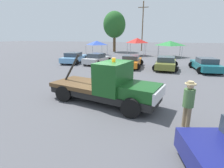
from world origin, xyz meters
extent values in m
plane|color=#545459|center=(0.00, 0.00, 0.00)|extent=(160.00, 160.00, 0.00)
cube|color=black|center=(0.00, 0.00, 0.53)|extent=(6.14, 3.13, 0.35)
cube|color=#19511E|center=(2.06, -0.49, 0.98)|extent=(2.00, 2.04, 0.55)
cube|color=silver|center=(2.91, -0.69, 0.95)|extent=(0.54, 1.79, 0.50)
cube|color=#19511E|center=(0.63, -0.15, 1.46)|extent=(1.73, 2.26, 1.52)
cube|color=brown|center=(-1.43, 0.34, 0.81)|extent=(3.33, 2.64, 0.22)
cylinder|color=black|center=(-2.04, 0.49, 1.70)|extent=(1.18, 0.39, 1.63)
cylinder|color=orange|center=(0.63, -0.15, 2.32)|extent=(0.18, 0.18, 0.20)
cylinder|color=black|center=(2.20, 0.46, 0.44)|extent=(0.88, 0.26, 0.88)
cylinder|color=black|center=(1.76, -1.40, 0.44)|extent=(0.88, 0.26, 0.88)
cylinder|color=black|center=(-1.64, 1.37, 0.44)|extent=(0.88, 0.26, 0.88)
cylinder|color=black|center=(-2.08, -0.48, 0.44)|extent=(0.88, 0.26, 0.88)
cylinder|color=black|center=(4.24, -3.16, 0.34)|extent=(0.68, 0.22, 0.68)
cylinder|color=#847051|center=(4.03, -1.75, 0.44)|extent=(0.16, 0.16, 0.88)
cylinder|color=#847051|center=(3.93, -1.55, 0.44)|extent=(0.16, 0.16, 0.88)
cylinder|color=#4C7542|center=(3.98, -1.65, 1.23)|extent=(0.40, 0.40, 0.70)
sphere|color=tan|center=(3.98, -1.65, 1.69)|extent=(0.24, 0.24, 0.24)
torus|color=tan|center=(3.98, -1.65, 1.78)|extent=(0.42, 0.42, 0.06)
cylinder|color=tan|center=(3.98, -1.65, 1.82)|extent=(0.21, 0.21, 0.11)
cube|color=#669ED1|center=(-8.14, 12.09, 0.54)|extent=(2.30, 4.85, 0.60)
cube|color=#333D47|center=(-8.12, 11.86, 1.09)|extent=(1.84, 2.11, 0.50)
cylinder|color=black|center=(-9.18, 13.61, 0.34)|extent=(0.68, 0.22, 0.68)
cylinder|color=black|center=(-7.37, 13.76, 0.34)|extent=(0.68, 0.22, 0.68)
cylinder|color=black|center=(-8.90, 10.42, 0.34)|extent=(0.68, 0.22, 0.68)
cylinder|color=black|center=(-7.10, 10.57, 0.34)|extent=(0.68, 0.22, 0.68)
cube|color=#B7B7BC|center=(-4.85, 11.86, 0.54)|extent=(2.48, 4.45, 0.60)
cube|color=#333D47|center=(-4.89, 11.65, 1.09)|extent=(1.88, 2.00, 0.50)
cylinder|color=black|center=(-5.49, 13.41, 0.34)|extent=(0.68, 0.22, 0.68)
cylinder|color=black|center=(-3.77, 13.14, 0.34)|extent=(0.68, 0.22, 0.68)
cylinder|color=black|center=(-5.94, 10.58, 0.34)|extent=(0.68, 0.22, 0.68)
cylinder|color=black|center=(-4.21, 10.31, 0.34)|extent=(0.68, 0.22, 0.68)
cube|color=orange|center=(-0.43, 10.94, 0.54)|extent=(1.94, 4.61, 0.60)
cube|color=#333D47|center=(-0.43, 10.71, 1.09)|extent=(1.67, 1.95, 0.50)
cylinder|color=black|center=(-1.34, 12.47, 0.34)|extent=(0.68, 0.22, 0.68)
cylinder|color=black|center=(0.41, 12.51, 0.34)|extent=(0.68, 0.22, 0.68)
cylinder|color=black|center=(-1.28, 9.36, 0.34)|extent=(0.68, 0.22, 0.68)
cylinder|color=black|center=(0.48, 9.40, 0.34)|extent=(0.68, 0.22, 0.68)
cube|color=olive|center=(3.28, 10.77, 0.54)|extent=(2.13, 4.72, 0.60)
cube|color=#333D47|center=(3.27, 10.54, 1.09)|extent=(1.75, 2.03, 0.50)
cylinder|color=black|center=(2.49, 12.39, 0.34)|extent=(0.68, 0.22, 0.68)
cylinder|color=black|center=(4.26, 12.29, 0.34)|extent=(0.68, 0.22, 0.68)
cylinder|color=black|center=(2.31, 9.26, 0.34)|extent=(0.68, 0.22, 0.68)
cylinder|color=black|center=(4.08, 9.15, 0.34)|extent=(0.68, 0.22, 0.68)
cube|color=#196670|center=(7.05, 10.80, 0.54)|extent=(2.29, 4.77, 0.60)
cube|color=#333D47|center=(7.07, 10.57, 1.09)|extent=(1.79, 2.09, 0.50)
cylinder|color=black|center=(6.02, 12.27, 0.34)|extent=(0.68, 0.22, 0.68)
cylinder|color=black|center=(7.74, 12.45, 0.34)|extent=(0.68, 0.22, 0.68)
cylinder|color=black|center=(6.36, 9.15, 0.34)|extent=(0.68, 0.22, 0.68)
cylinder|color=black|center=(8.07, 9.34, 0.34)|extent=(0.68, 0.22, 0.68)
cylinder|color=#9E9EA3|center=(-10.01, 19.89, 0.90)|extent=(0.07, 0.07, 1.80)
cylinder|color=#9E9EA3|center=(-7.07, 19.89, 0.90)|extent=(0.07, 0.07, 1.80)
cylinder|color=#9E9EA3|center=(-10.01, 22.83, 0.90)|extent=(0.07, 0.07, 1.80)
cylinder|color=#9E9EA3|center=(-7.07, 22.83, 0.90)|extent=(0.07, 0.07, 1.80)
pyramid|color=#2D4CB7|center=(-8.54, 21.36, 2.15)|extent=(2.94, 2.94, 0.70)
cylinder|color=#9E9EA3|center=(-2.99, 21.20, 1.08)|extent=(0.07, 0.07, 2.15)
cylinder|color=#9E9EA3|center=(-0.14, 21.20, 1.08)|extent=(0.07, 0.07, 2.15)
cylinder|color=#9E9EA3|center=(-2.99, 24.05, 1.08)|extent=(0.07, 0.07, 2.15)
cylinder|color=#9E9EA3|center=(-0.14, 24.05, 1.08)|extent=(0.07, 0.07, 2.15)
pyramid|color=red|center=(-1.56, 22.62, 2.57)|extent=(2.85, 2.85, 0.84)
cylinder|color=#9E9EA3|center=(2.11, 20.27, 0.92)|extent=(0.07, 0.07, 1.85)
cylinder|color=#9E9EA3|center=(5.64, 20.27, 0.92)|extent=(0.07, 0.07, 1.85)
cylinder|color=#9E9EA3|center=(2.11, 23.79, 0.92)|extent=(0.07, 0.07, 1.85)
cylinder|color=#9E9EA3|center=(5.64, 23.79, 0.92)|extent=(0.07, 0.07, 1.85)
pyramid|color=#287F38|center=(3.87, 22.03, 2.20)|extent=(3.53, 3.53, 0.72)
cylinder|color=brown|center=(-7.25, 28.42, 1.44)|extent=(0.57, 0.57, 2.87)
ellipsoid|color=#235B23|center=(-7.25, 28.42, 5.54)|extent=(4.60, 4.60, 5.34)
cylinder|color=brown|center=(-1.89, 32.20, 5.21)|extent=(0.24, 0.24, 10.43)
cube|color=brown|center=(-1.89, 32.20, 9.17)|extent=(2.20, 0.14, 0.14)
camera|label=1|loc=(2.93, -8.35, 3.50)|focal=28.00mm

